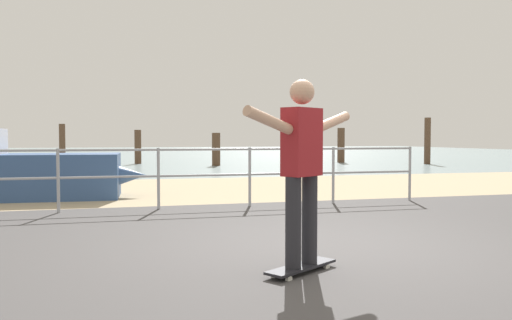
# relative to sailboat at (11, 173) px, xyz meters

# --- Properties ---
(ground_plane) EXTENTS (24.00, 10.00, 0.04)m
(ground_plane) POSITION_rel_sailboat_xyz_m (4.28, -6.83, -0.52)
(ground_plane) COLOR #474444
(ground_plane) RESTS_ON ground
(beach_strip) EXTENTS (24.00, 6.00, 0.04)m
(beach_strip) POSITION_rel_sailboat_xyz_m (4.28, 1.17, -0.52)
(beach_strip) COLOR tan
(beach_strip) RESTS_ON ground
(sea_surface) EXTENTS (72.00, 50.00, 0.04)m
(sea_surface) POSITION_rel_sailboat_xyz_m (4.28, 29.17, -0.52)
(sea_surface) COLOR #849EA3
(sea_surface) RESTS_ON ground
(railing_fence) EXTENTS (11.10, 0.05, 1.05)m
(railing_fence) POSITION_rel_sailboat_xyz_m (1.87, -2.23, 0.17)
(railing_fence) COLOR #9EA0A5
(railing_fence) RESTS_ON ground
(sailboat) EXTENTS (5.00, 1.65, 5.56)m
(sailboat) POSITION_rel_sailboat_xyz_m (0.00, 0.00, 0.00)
(sailboat) COLOR #335184
(sailboat) RESTS_ON ground
(skateboard) EXTENTS (0.78, 0.60, 0.08)m
(skateboard) POSITION_rel_sailboat_xyz_m (3.56, -6.72, -0.46)
(skateboard) COLOR black
(skateboard) RESTS_ON ground
(skateboarder) EXTENTS (1.26, 0.86, 1.65)m
(skateboarder) POSITION_rel_sailboat_xyz_m (3.56, -6.72, 0.49)
(skateboarder) COLOR #26262B
(skateboarder) RESTS_ON skateboard
(groyne_post_0) EXTENTS (0.26, 0.26, 1.80)m
(groyne_post_0) POSITION_rel_sailboat_xyz_m (-0.22, 12.40, 0.37)
(groyne_post_0) COLOR #513826
(groyne_post_0) RESTS_ON ground
(groyne_post_1) EXTENTS (0.30, 0.30, 1.57)m
(groyne_post_1) POSITION_rel_sailboat_xyz_m (2.95, 13.42, 0.26)
(groyne_post_1) COLOR #513826
(groyne_post_1) RESTS_ON ground
(groyne_post_2) EXTENTS (0.35, 0.35, 1.42)m
(groyne_post_2) POSITION_rel_sailboat_xyz_m (6.12, 10.91, 0.19)
(groyne_post_2) COLOR #513826
(groyne_post_2) RESTS_ON ground
(groyne_post_3) EXTENTS (0.38, 0.38, 1.55)m
(groyne_post_3) POSITION_rel_sailboat_xyz_m (9.29, 10.87, 0.25)
(groyne_post_3) COLOR #513826
(groyne_post_3) RESTS_ON ground
(groyne_post_4) EXTENTS (0.35, 0.35, 1.68)m
(groyne_post_4) POSITION_rel_sailboat_xyz_m (12.46, 12.12, 0.32)
(groyne_post_4) COLOR #513826
(groyne_post_4) RESTS_ON ground
(groyne_post_5) EXTENTS (0.28, 0.28, 2.12)m
(groyne_post_5) POSITION_rel_sailboat_xyz_m (15.63, 9.74, 0.54)
(groyne_post_5) COLOR #513826
(groyne_post_5) RESTS_ON ground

